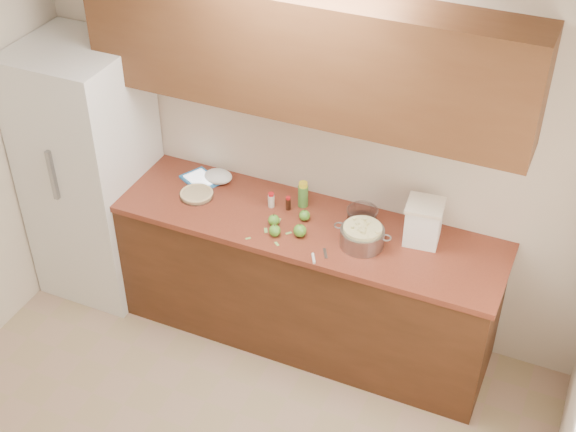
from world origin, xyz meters
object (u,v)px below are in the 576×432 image
at_px(pie, 197,194).
at_px(colander, 362,236).
at_px(flour_canister, 424,222).
at_px(tablet, 200,180).

distance_m(pie, colander, 1.12).
bearing_deg(colander, flour_canister, 30.91).
relative_size(colander, tablet, 1.18).
bearing_deg(tablet, flour_canister, 26.90).
xyz_separation_m(pie, tablet, (-0.06, 0.17, -0.01)).
height_order(colander, flour_canister, flour_canister).
xyz_separation_m(pie, flour_canister, (1.43, 0.15, 0.11)).
height_order(pie, tablet, pie).
relative_size(colander, flour_canister, 1.34).
bearing_deg(tablet, pie, -41.25).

